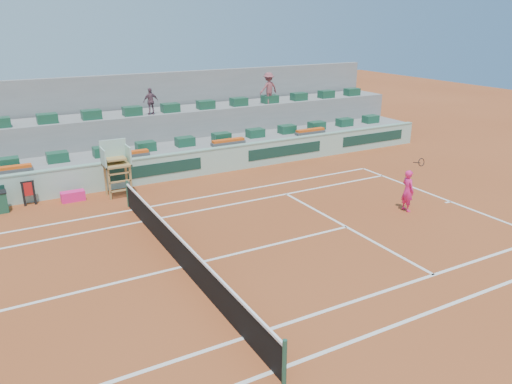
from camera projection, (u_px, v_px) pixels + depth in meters
The scene contains 16 objects.
ground at pixel (182, 267), 15.32m from camera, with size 90.00×90.00×0.00m, color brown.
seating_tier_lower at pixel (101, 164), 23.96m from camera, with size 36.00×4.00×1.20m, color gray.
seating_tier_upper at pixel (92, 143), 25.05m from camera, with size 36.00×2.40×2.60m, color gray.
stadium_back_wall at pixel (84, 120), 26.07m from camera, with size 36.00×0.40×4.40m, color gray.
player_bag at pixel (73, 196), 20.77m from camera, with size 0.95×0.42×0.42m, color #FC207A.
spectator_mid at pixel (151, 101), 25.02m from camera, with size 0.79×0.33×1.34m, color #6B4755.
spectator_right at pixel (269, 88), 28.18m from camera, with size 1.13×0.65×1.75m, color #90484D.
court_lines at pixel (182, 267), 15.32m from camera, with size 23.89×11.09×0.01m.
tennis_net at pixel (181, 252), 15.15m from camera, with size 0.10×11.97×1.10m.
advertising_hoarding at pixel (112, 175), 22.14m from camera, with size 36.00×0.34×1.26m.
umpire_chair at pixel (116, 161), 21.00m from camera, with size 1.10×0.90×2.40m.
seat_row_lower at pixel (103, 151), 22.94m from camera, with size 32.90×0.60×0.44m.
seat_row_upper at pixel (91, 115), 24.05m from camera, with size 32.90×0.60×0.44m.
flower_planters at pixel (73, 162), 21.63m from camera, with size 26.80×0.36×0.28m.
towel_rack at pixel (28, 191), 20.17m from camera, with size 0.52×0.09×1.03m.
tennis_player at pixel (408, 190), 19.53m from camera, with size 0.46×0.88×2.28m.
Camera 1 is at (-4.63, -13.09, 7.25)m, focal length 35.00 mm.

